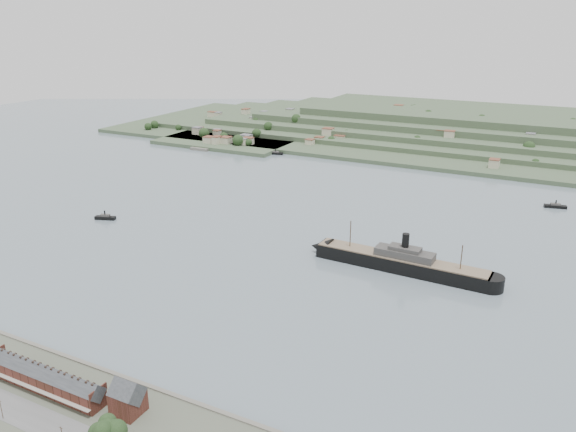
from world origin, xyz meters
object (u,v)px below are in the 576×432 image
at_px(tugboat, 105,217).
at_px(fig_tree, 107,432).
at_px(gabled_building, 128,398).
at_px(steamship, 396,261).
at_px(terrace_row, 45,378).

height_order(tugboat, fig_tree, fig_tree).
bearing_deg(tugboat, fig_tree, -45.40).
xyz_separation_m(tugboat, fig_tree, (169.93, -172.33, 8.59)).
height_order(gabled_building, fig_tree, gabled_building).
height_order(gabled_building, tugboat, gabled_building).
relative_size(tugboat, fig_tree, 1.13).
distance_m(tugboat, fig_tree, 242.17).
xyz_separation_m(gabled_building, fig_tree, (8.21, -18.23, 2.02)).
height_order(steamship, fig_tree, steamship).
relative_size(gabled_building, steamship, 0.12).
relative_size(terrace_row, tugboat, 3.65).
bearing_deg(steamship, gabled_building, -106.09).
distance_m(gabled_building, fig_tree, 20.10).
bearing_deg(steamship, fig_tree, -102.16).
bearing_deg(steamship, tugboat, -176.54).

